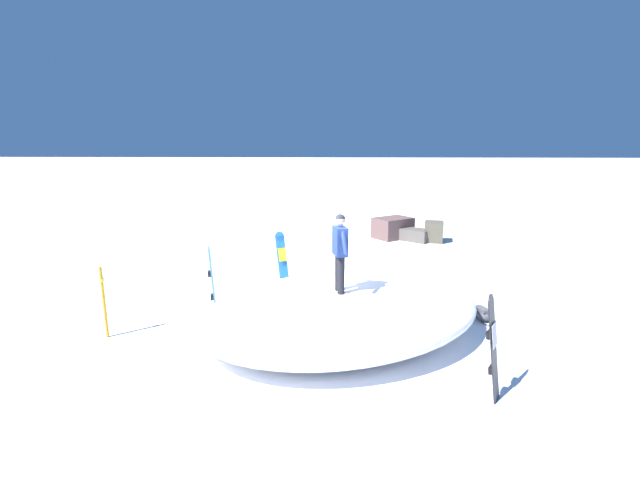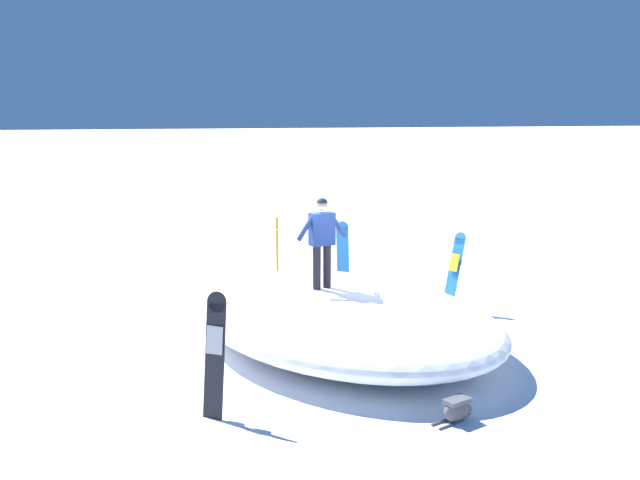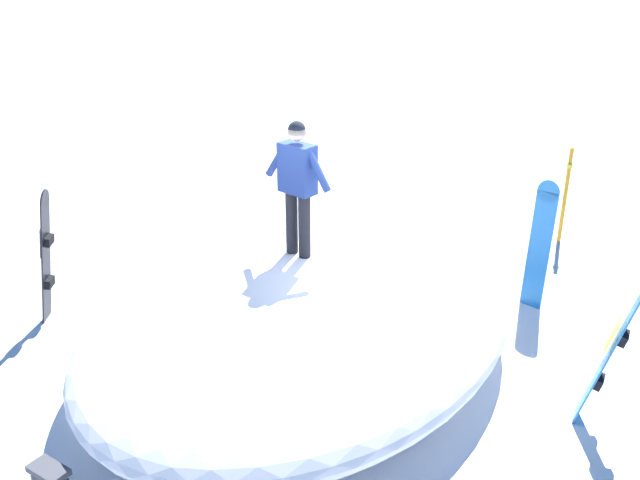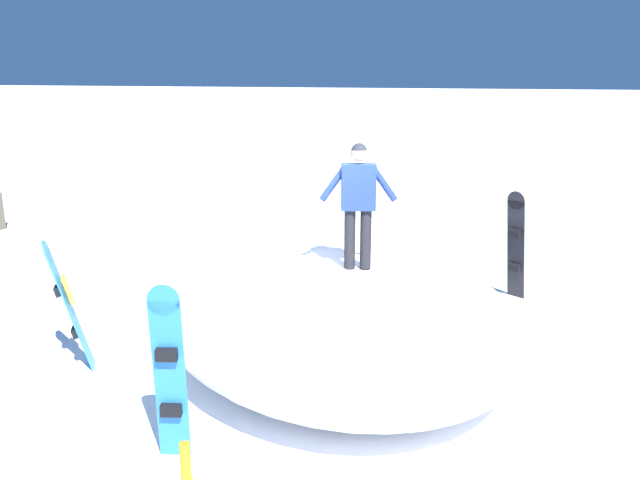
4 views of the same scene
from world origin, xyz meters
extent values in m
plane|color=white|center=(0.00, 0.00, 0.00)|extent=(240.00, 240.00, 0.00)
ellipsoid|color=white|center=(0.46, 0.28, 0.53)|extent=(6.97, 7.62, 1.06)
cylinder|color=black|center=(0.71, 0.17, 1.44)|extent=(0.14, 0.14, 0.76)
cylinder|color=black|center=(0.91, 0.22, 1.44)|extent=(0.14, 0.14, 0.76)
cube|color=navy|center=(0.81, 0.19, 2.10)|extent=(0.46, 0.32, 0.57)
sphere|color=beige|center=(0.81, 0.19, 2.52)|extent=(0.21, 0.21, 0.21)
cylinder|color=navy|center=(0.52, 0.12, 2.15)|extent=(0.38, 0.18, 0.47)
cylinder|color=navy|center=(1.10, 0.27, 2.15)|extent=(0.38, 0.18, 0.47)
sphere|color=#333842|center=(0.81, 0.19, 2.54)|extent=(0.20, 0.20, 0.20)
cube|color=#2672BF|center=(-0.29, -2.73, 0.78)|extent=(0.31, 0.17, 1.57)
cylinder|color=#2672BF|center=(-0.28, -2.77, 1.57)|extent=(0.29, 0.10, 0.29)
cube|color=yellow|center=(-0.28, -2.74, 1.07)|extent=(0.25, 0.08, 0.38)
cube|color=black|center=(-0.27, -2.79, 1.07)|extent=(0.20, 0.12, 0.11)
cube|color=black|center=(-0.28, -2.75, 0.50)|extent=(0.20, 0.12, 0.11)
cube|color=#2672BF|center=(-2.30, -1.37, 0.75)|extent=(0.48, 0.43, 1.49)
cube|color=yellow|center=(-2.31, -1.38, 1.01)|extent=(0.20, 0.24, 0.36)
cube|color=black|center=(-2.40, -1.43, 1.01)|extent=(0.18, 0.21, 0.12)
cube|color=black|center=(-2.28, -1.36, 0.48)|extent=(0.18, 0.21, 0.12)
cube|color=black|center=(2.81, 2.61, 0.79)|extent=(0.37, 0.35, 1.59)
cylinder|color=black|center=(2.76, 2.52, 1.59)|extent=(0.28, 0.20, 0.29)
cube|color=#B2B2B7|center=(2.81, 2.60, 1.08)|extent=(0.24, 0.18, 0.38)
cube|color=black|center=(2.77, 2.54, 1.08)|extent=(0.21, 0.17, 0.12)
cube|color=black|center=(2.81, 2.61, 0.51)|extent=(0.21, 0.17, 0.12)
cube|color=#4C4C51|center=(-0.35, 3.45, 0.29)|extent=(0.41, 0.33, 0.06)
cylinder|color=#4C4C51|center=(-0.10, 3.48, 0.01)|extent=(0.29, 0.15, 0.04)
cylinder|color=orange|center=(0.88, -4.68, 0.77)|extent=(0.06, 0.06, 1.53)
cylinder|color=yellow|center=(0.88, -4.68, 1.26)|extent=(0.10, 0.10, 0.06)
camera|label=1|loc=(9.21, 0.19, 3.98)|focal=24.52mm
camera|label=2|loc=(3.23, 11.48, 4.18)|focal=38.40mm
camera|label=3|loc=(-5.65, 4.15, 4.58)|focal=40.06mm
camera|label=4|loc=(2.42, -7.48, 3.50)|focal=36.22mm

